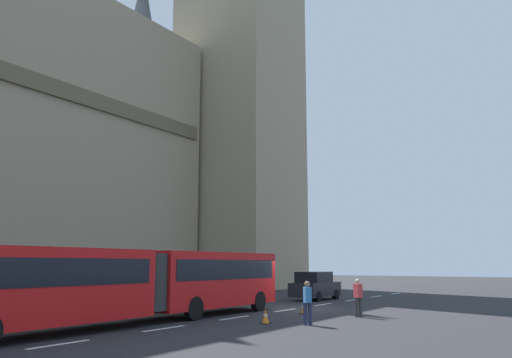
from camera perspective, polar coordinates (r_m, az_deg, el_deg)
name	(u,v)px	position (r m, az deg, el deg)	size (l,w,h in m)	color
ground_plane	(295,309)	(28.97, 4.17, -13.78)	(160.00, 160.00, 0.00)	#262628
lane_centre_marking	(305,307)	(30.08, 5.32, -13.58)	(34.40, 0.16, 0.01)	silver
articulated_bus	(140,279)	(22.29, -12.41, -10.50)	(17.61, 2.54, 2.90)	red
sedan_lead	(315,286)	(36.11, 6.41, -11.37)	(4.40, 1.86, 1.85)	black
traffic_cone_west	(266,317)	(21.81, 1.04, -14.59)	(0.36, 0.36, 0.58)	black
traffic_cone_middle	(304,308)	(26.15, 5.15, -13.65)	(0.36, 0.36, 0.58)	black
pedestrian_near_cones	(307,301)	(21.40, 5.56, -12.96)	(0.46, 0.45, 1.69)	#262D4C
pedestrian_by_kerb	(358,296)	(24.89, 10.94, -12.30)	(0.43, 0.46, 1.69)	#333333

